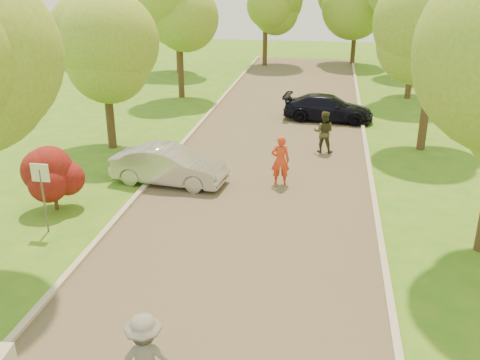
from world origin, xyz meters
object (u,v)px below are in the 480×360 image
Objects in this scene: silver_sedan at (169,165)px; skateboarder at (146,360)px; person_striped at (280,161)px; person_olive at (324,132)px; dark_sedan at (328,108)px; street_sign at (42,183)px.

silver_sedan is 10.79m from skateboarder.
silver_sedan is at bearing -91.82° from skateboarder.
person_striped is 4.23m from person_olive.
skateboarder is 15.22m from person_olive.
dark_sedan is (5.60, 9.72, -0.03)m from silver_sedan.
person_striped reaches higher than person_olive.
silver_sedan is 2.34× the size of skateboarder.
skateboarder is at bearing -49.36° from street_sign.
silver_sedan is 0.92× the size of dark_sedan.
person_olive is at bearing -43.93° from silver_sedan.
skateboarder is at bearing 75.63° from person_striped.
skateboarder is 0.99× the size of person_olive.
skateboarder is (-2.88, -20.16, 0.35)m from dark_sedan.
street_sign is 0.52× the size of silver_sedan.
street_sign reaches higher than person_olive.
silver_sedan is (2.50, 4.35, -0.87)m from street_sign.
person_striped is at bearing 37.01° from street_sign.
dark_sedan is 2.48× the size of person_striped.
person_olive is (7.98, 8.88, -0.66)m from street_sign.
person_striped is at bearing 74.51° from person_olive.
skateboarder reaches higher than person_striped.
silver_sedan reaches higher than dark_sedan.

